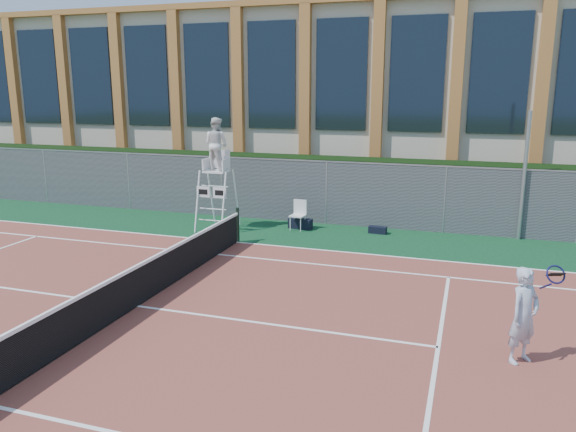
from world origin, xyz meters
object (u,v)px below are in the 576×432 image
(umpire_chair, at_px, (216,147))
(steel_pole, at_px, (524,177))
(plastic_chair, at_px, (299,212))
(tennis_player, at_px, (524,315))

(umpire_chair, bearing_deg, steel_pole, 9.68)
(plastic_chair, xyz_separation_m, tennis_player, (6.47, -7.84, 0.29))
(tennis_player, bearing_deg, plastic_chair, 129.51)
(plastic_chair, bearing_deg, umpire_chair, -165.63)
(steel_pole, bearing_deg, tennis_player, -93.48)
(steel_pole, relative_size, tennis_player, 2.34)
(umpire_chair, relative_size, tennis_player, 2.20)
(umpire_chair, relative_size, plastic_chair, 3.77)
(steel_pole, height_order, umpire_chair, steel_pole)
(steel_pole, height_order, tennis_player, steel_pole)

